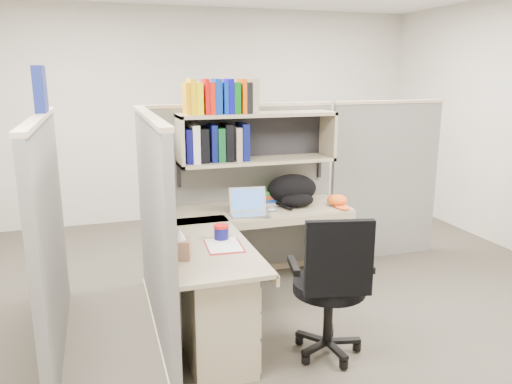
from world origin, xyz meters
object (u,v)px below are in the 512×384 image
object	(u,v)px
backpack	(294,190)
snack_canister	(221,232)
desk	(232,284)
laptop	(250,202)
task_chair	(330,308)

from	to	relation	value
backpack	snack_canister	world-z (taller)	backpack
backpack	desk	bearing A→B (deg)	-129.62
desk	laptop	size ratio (longest dim) A/B	5.55
laptop	desk	bearing A→B (deg)	-109.47
snack_canister	laptop	bearing A→B (deg)	54.68
backpack	task_chair	world-z (taller)	task_chair
laptop	snack_canister	world-z (taller)	laptop
backpack	task_chair	bearing A→B (deg)	-97.17
desk	backpack	world-z (taller)	backpack
backpack	task_chair	size ratio (longest dim) A/B	0.45
task_chair	backpack	bearing A→B (deg)	78.89
backpack	snack_canister	xyz separation A→B (m)	(-0.86, -0.72, -0.08)
desk	laptop	xyz separation A→B (m)	(0.34, 0.67, 0.40)
backpack	snack_canister	bearing A→B (deg)	-135.93
laptop	task_chair	distance (m)	1.22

